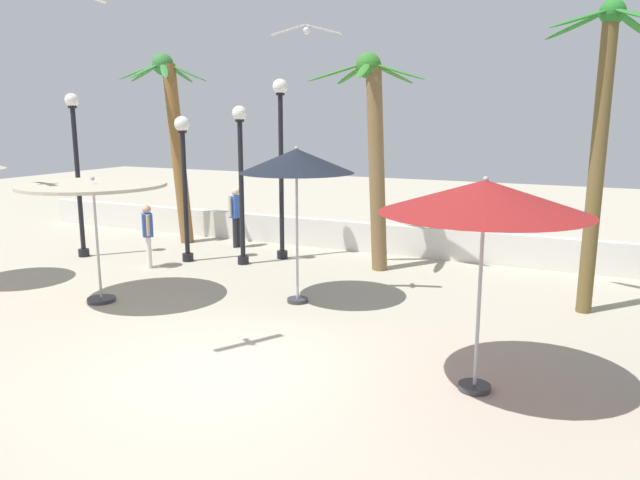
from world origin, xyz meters
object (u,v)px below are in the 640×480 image
object	(u,v)px
palm_tree_3	(173,127)
palm_tree_2	(374,139)
patio_umbrella_1	(297,162)
patio_umbrella_0	(93,192)
guest_0	(148,230)
seagull_1	(307,30)
palm_tree_0	(601,126)
lamp_post_0	(184,171)
guest_1	(236,211)
lamp_post_1	(281,150)
lamp_post_2	(77,162)
lamp_post_3	(241,170)
patio_umbrella_3	(485,198)

from	to	relation	value
palm_tree_3	palm_tree_2	bearing A→B (deg)	-6.11
palm_tree_2	patio_umbrella_1	bearing A→B (deg)	-96.84
patio_umbrella_0	patio_umbrella_1	bearing A→B (deg)	24.60
guest_0	seagull_1	size ratio (longest dim) A/B	1.22
patio_umbrella_1	palm_tree_0	distance (m)	5.57
patio_umbrella_0	lamp_post_0	xyz separation A→B (m)	(-0.59, 3.59, 0.11)
patio_umbrella_1	palm_tree_2	size ratio (longest dim) A/B	0.61
guest_0	guest_1	xyz separation A→B (m)	(0.65, 2.94, 0.10)
guest_1	seagull_1	distance (m)	6.94
palm_tree_3	lamp_post_1	distance (m)	3.96
patio_umbrella_1	lamp_post_2	size ratio (longest dim) A/B	0.73
palm_tree_2	lamp_post_0	xyz separation A→B (m)	(-4.56, -1.27, -0.80)
palm_tree_0	lamp_post_2	distance (m)	12.30
guest_0	seagull_1	xyz separation A→B (m)	(4.74, -0.79, 4.28)
patio_umbrella_1	lamp_post_3	size ratio (longest dim) A/B	0.79
patio_umbrella_0	patio_umbrella_1	distance (m)	3.99
patio_umbrella_3	lamp_post_3	bearing A→B (deg)	144.40
patio_umbrella_1	seagull_1	distance (m)	2.43
lamp_post_1	patio_umbrella_0	bearing A→B (deg)	-106.56
lamp_post_1	palm_tree_3	bearing A→B (deg)	170.56
lamp_post_3	lamp_post_0	bearing A→B (deg)	-166.86
patio_umbrella_0	palm_tree_0	xyz separation A→B (m)	(8.83, 3.42, 1.25)
lamp_post_2	seagull_1	xyz separation A→B (m)	(7.14, -1.00, 2.71)
lamp_post_2	guest_0	size ratio (longest dim) A/B	2.72
patio_umbrella_3	palm_tree_3	xyz separation A→B (m)	(-10.02, 6.44, 0.72)
palm_tree_2	lamp_post_0	world-z (taller)	palm_tree_2
lamp_post_2	palm_tree_2	bearing A→B (deg)	15.21
palm_tree_3	lamp_post_1	size ratio (longest dim) A/B	1.18
lamp_post_1	patio_umbrella_3	bearing A→B (deg)	-43.31
patio_umbrella_1	lamp_post_3	world-z (taller)	lamp_post_3
lamp_post_3	guest_1	world-z (taller)	lamp_post_3
palm_tree_0	palm_tree_3	distance (m)	11.44
lamp_post_3	guest_1	xyz separation A→B (m)	(-1.24, 1.65, -1.34)
patio_umbrella_3	lamp_post_2	world-z (taller)	lamp_post_2
lamp_post_2	patio_umbrella_1	bearing A→B (deg)	-9.77
patio_umbrella_1	patio_umbrella_3	world-z (taller)	patio_umbrella_1
palm_tree_2	guest_0	bearing A→B (deg)	-156.01
palm_tree_0	palm_tree_2	xyz separation A→B (m)	(-4.85, 1.45, -0.35)
palm_tree_3	guest_1	bearing A→B (deg)	0.92
palm_tree_2	guest_1	distance (m)	4.88
palm_tree_2	lamp_post_3	xyz separation A→B (m)	(-3.11, -0.93, -0.76)
lamp_post_0	lamp_post_3	xyz separation A→B (m)	(1.46, 0.34, 0.04)
palm_tree_2	patio_umbrella_0	bearing A→B (deg)	-129.27
lamp_post_1	lamp_post_3	world-z (taller)	lamp_post_1
patio_umbrella_1	patio_umbrella_3	bearing A→B (deg)	-32.26
lamp_post_2	seagull_1	bearing A→B (deg)	-7.98
lamp_post_1	seagull_1	xyz separation A→B (m)	(2.26, -3.05, 2.39)
patio_umbrella_0	patio_umbrella_1	size ratio (longest dim) A/B	0.91
patio_umbrella_1	lamp_post_1	xyz separation A→B (m)	(-2.13, 3.26, 0.03)
patio_umbrella_0	patio_umbrella_3	world-z (taller)	patio_umbrella_3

